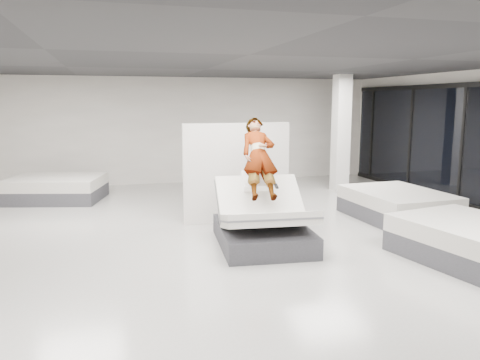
{
  "coord_description": "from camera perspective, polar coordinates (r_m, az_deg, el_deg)",
  "views": [
    {
      "loc": [
        -2.16,
        -7.25,
        2.47
      ],
      "look_at": [
        0.18,
        1.2,
        1.0
      ],
      "focal_mm": 35.0,
      "sensor_mm": 36.0,
      "label": 1
    }
  ],
  "objects": [
    {
      "name": "divider_panel",
      "position": [
        9.66,
        -0.35,
        0.9
      ],
      "size": [
        2.25,
        0.14,
        2.05
      ],
      "primitive_type": "cube",
      "rotation": [
        0.0,
        0.0,
        0.02
      ],
      "color": "silver",
      "rests_on": "floor"
    },
    {
      "name": "flat_bed_left_far",
      "position": [
        12.7,
        -21.44,
        -0.97
      ],
      "size": [
        2.54,
        2.15,
        0.6
      ],
      "color": "#3E3E44",
      "rests_on": "floor"
    },
    {
      "name": "room",
      "position": [
        7.62,
        1.07,
        2.95
      ],
      "size": [
        14.0,
        14.04,
        3.2
      ],
      "color": "#B4B1AA",
      "rests_on": "ground"
    },
    {
      "name": "person",
      "position": [
        8.26,
        2.38,
        1.08
      ],
      "size": [
        0.77,
        1.61,
        1.47
      ],
      "primitive_type": "imported",
      "rotation": [
        0.83,
        0.0,
        -0.1
      ],
      "color": "slate",
      "rests_on": "hero_bed"
    },
    {
      "name": "hero_bed",
      "position": [
        8.13,
        2.82,
        -5.34
      ],
      "size": [
        1.68,
        2.13,
        1.24
      ],
      "color": "#3E3E44",
      "rests_on": "floor"
    },
    {
      "name": "flat_bed_right_near",
      "position": [
        8.19,
        26.89,
        -6.84
      ],
      "size": [
        2.09,
        2.54,
        0.62
      ],
      "color": "#3E3E44",
      "rests_on": "floor"
    },
    {
      "name": "remote",
      "position": [
        8.01,
        4.45,
        -0.75
      ],
      "size": [
        0.06,
        0.15,
        0.08
      ],
      "primitive_type": "cube",
      "rotation": [
        0.35,
        0.0,
        -0.1
      ],
      "color": "black",
      "rests_on": "person"
    },
    {
      "name": "flat_bed_right_far",
      "position": [
        10.5,
        18.62,
        -2.9
      ],
      "size": [
        1.74,
        2.27,
        0.61
      ],
      "color": "#3E3E44",
      "rests_on": "floor"
    },
    {
      "name": "column",
      "position": [
        13.3,
        12.19,
        5.56
      ],
      "size": [
        0.4,
        0.4,
        3.2
      ],
      "primitive_type": "cube",
      "color": "silver",
      "rests_on": "floor"
    }
  ]
}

